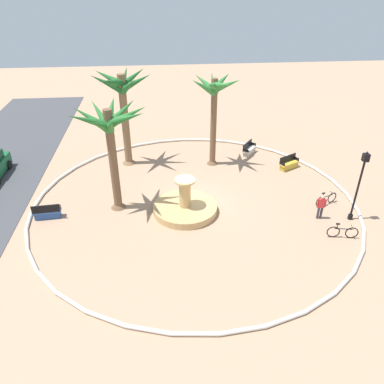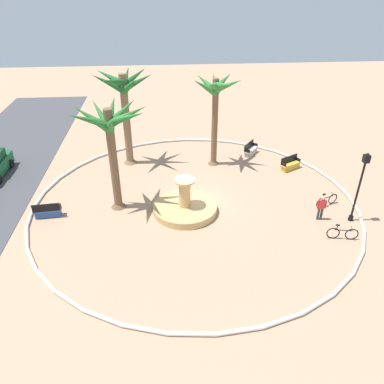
# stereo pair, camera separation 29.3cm
# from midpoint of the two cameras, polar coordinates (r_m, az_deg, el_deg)

# --- Properties ---
(ground_plane) EXTENTS (80.00, 80.00, 0.00)m
(ground_plane) POSITION_cam_midpoint_polar(r_m,az_deg,el_deg) (23.91, 0.80, -1.70)
(ground_plane) COLOR tan
(plaza_curb) EXTENTS (20.39, 20.39, 0.20)m
(plaza_curb) POSITION_cam_midpoint_polar(r_m,az_deg,el_deg) (23.86, 0.80, -1.50)
(plaza_curb) COLOR silver
(plaza_curb) RESTS_ON ground
(fountain) EXTENTS (3.92, 3.92, 2.27)m
(fountain) POSITION_cam_midpoint_polar(r_m,az_deg,el_deg) (22.93, -0.73, -2.33)
(fountain) COLOR tan
(fountain) RESTS_ON ground
(palm_tree_near_fountain) EXTENTS (4.31, 4.38, 7.02)m
(palm_tree_near_fountain) POSITION_cam_midpoint_polar(r_m,az_deg,el_deg) (27.50, -9.99, 14.02)
(palm_tree_near_fountain) COLOR brown
(palm_tree_near_fountain) RESTS_ON ground
(palm_tree_by_curb) EXTENTS (3.64, 3.62, 6.74)m
(palm_tree_by_curb) POSITION_cam_midpoint_polar(r_m,az_deg,el_deg) (26.94, 3.94, 14.09)
(palm_tree_by_curb) COLOR brown
(palm_tree_by_curb) RESTS_ON ground
(palm_tree_mid_plaza) EXTENTS (4.42, 4.40, 6.61)m
(palm_tree_mid_plaza) POSITION_cam_midpoint_polar(r_m,az_deg,el_deg) (21.71, -11.97, 9.12)
(palm_tree_mid_plaza) COLOR brown
(palm_tree_mid_plaza) RESTS_ON ground
(bench_east) EXTENTS (1.58, 1.35, 1.00)m
(bench_east) POSITION_cam_midpoint_polar(r_m,az_deg,el_deg) (30.53, 9.19, 6.26)
(bench_east) COLOR beige
(bench_east) RESTS_ON ground
(bench_west) EXTENTS (1.21, 1.64, 1.00)m
(bench_west) POSITION_cam_midpoint_polar(r_m,az_deg,el_deg) (28.82, 15.02, 4.01)
(bench_west) COLOR gold
(bench_west) RESTS_ON ground
(bench_north) EXTENTS (0.64, 1.64, 1.00)m
(bench_north) POSITION_cam_midpoint_polar(r_m,az_deg,el_deg) (24.02, -20.82, -2.85)
(bench_north) COLOR #335BA8
(bench_north) RESTS_ON ground
(lamppost) EXTENTS (0.32, 0.32, 4.44)m
(lamppost) POSITION_cam_midpoint_polar(r_m,az_deg,el_deg) (23.04, 24.60, 1.35)
(lamppost) COLOR black
(lamppost) RESTS_ON ground
(bicycle_red_frame) EXTENTS (0.48, 1.70, 0.94)m
(bicycle_red_frame) POSITION_cam_midpoint_polar(r_m,az_deg,el_deg) (22.32, 22.30, -5.86)
(bicycle_red_frame) COLOR black
(bicycle_red_frame) RESTS_ON ground
(bicycle_by_lamppost) EXTENTS (0.73, 1.62, 0.94)m
(bicycle_by_lamppost) POSITION_cam_midpoint_polar(r_m,az_deg,el_deg) (25.01, 20.17, -1.19)
(bicycle_by_lamppost) COLOR black
(bicycle_by_lamppost) RESTS_ON ground
(person_cyclist_helmet) EXTENTS (0.26, 0.52, 1.60)m
(person_cyclist_helmet) POSITION_cam_midpoint_polar(r_m,az_deg,el_deg) (23.24, 19.46, -2.14)
(person_cyclist_helmet) COLOR #33333D
(person_cyclist_helmet) RESTS_ON ground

